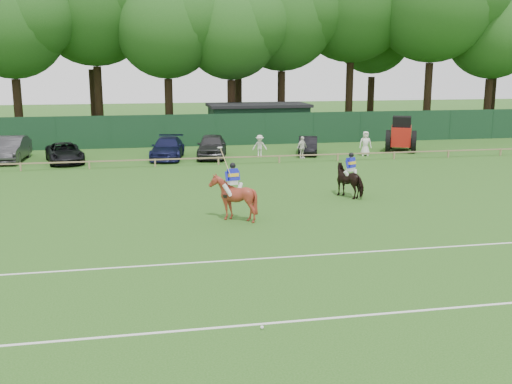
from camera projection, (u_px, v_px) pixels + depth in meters
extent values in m
plane|color=#1E4C14|center=(259.00, 250.00, 20.86)|extent=(160.00, 160.00, 0.00)
imported|color=black|center=(350.00, 180.00, 28.97)|extent=(1.73, 2.07, 1.60)
imported|color=maroon|center=(233.00, 198.00, 24.60)|extent=(1.89, 2.03, 1.90)
imported|color=#303033|center=(11.00, 149.00, 39.55)|extent=(1.93, 5.01, 1.63)
imported|color=black|center=(65.00, 153.00, 38.96)|extent=(3.06, 4.95, 1.28)
imported|color=#121539|center=(168.00, 148.00, 40.60)|extent=(2.81, 5.22, 1.44)
imported|color=#2C2B2E|center=(212.00, 146.00, 41.02)|extent=(2.68, 4.99, 1.61)
imported|color=black|center=(308.00, 145.00, 42.72)|extent=(2.31, 3.97, 1.24)
imported|color=silver|center=(260.00, 146.00, 41.21)|extent=(1.07, 0.72, 1.54)
imported|color=silver|center=(302.00, 148.00, 40.64)|extent=(0.95, 0.77, 1.51)
imported|color=white|center=(365.00, 144.00, 41.84)|extent=(0.94, 0.72, 1.72)
cube|color=silver|center=(351.00, 169.00, 28.85)|extent=(0.44, 0.41, 0.18)
cube|color=#191EB8|center=(351.00, 163.00, 28.78)|extent=(0.50, 0.47, 0.51)
cube|color=gold|center=(351.00, 163.00, 28.78)|extent=(0.52, 0.47, 0.18)
sphere|color=black|center=(351.00, 155.00, 28.70)|extent=(0.25, 0.25, 0.25)
cylinder|color=silver|center=(355.00, 175.00, 29.05)|extent=(0.35, 0.48, 0.59)
cylinder|color=silver|center=(348.00, 176.00, 28.70)|extent=(0.49, 0.25, 0.59)
cube|color=silver|center=(233.00, 182.00, 24.46)|extent=(0.41, 0.34, 0.18)
cube|color=#191EB8|center=(233.00, 174.00, 24.40)|extent=(0.46, 0.39, 0.51)
cube|color=gold|center=(233.00, 175.00, 24.40)|extent=(0.48, 0.38, 0.18)
sphere|color=black|center=(233.00, 166.00, 24.32)|extent=(0.25, 0.25, 0.25)
cylinder|color=silver|center=(239.00, 189.00, 24.59)|extent=(0.41, 0.41, 0.59)
cylinder|color=silver|center=(227.00, 190.00, 24.38)|extent=(0.44, 0.31, 0.59)
cylinder|color=tan|center=(225.00, 161.00, 24.20)|extent=(0.40, 0.51, 1.17)
sphere|color=silver|center=(262.00, 327.00, 14.61)|extent=(0.09, 0.09, 0.09)
cube|color=silver|center=(305.00, 320.00, 15.11)|extent=(60.00, 0.10, 0.01)
cube|color=silver|center=(264.00, 258.00, 19.90)|extent=(60.00, 0.10, 0.01)
cube|color=#997F5B|center=(203.00, 158.00, 38.03)|extent=(62.00, 0.08, 0.08)
cube|color=#14351E|center=(190.00, 130.00, 46.50)|extent=(92.00, 0.04, 2.50)
cube|color=#14331E|center=(258.00, 123.00, 50.47)|extent=(8.00, 4.00, 2.80)
cube|color=black|center=(258.00, 105.00, 50.15)|extent=(8.40, 4.40, 0.24)
cube|color=#AB180F|center=(401.00, 136.00, 44.09)|extent=(2.36, 2.93, 1.40)
cube|color=black|center=(402.00, 123.00, 43.48)|extent=(1.76, 1.81, 0.97)
cylinder|color=black|center=(388.00, 141.00, 43.66)|extent=(0.97, 1.60, 1.61)
cylinder|color=black|center=(414.00, 142.00, 43.23)|extent=(0.97, 1.60, 1.61)
cylinder|color=black|center=(390.00, 143.00, 45.45)|extent=(0.66, 0.92, 0.86)
cylinder|color=black|center=(412.00, 144.00, 45.07)|extent=(0.66, 0.92, 0.86)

